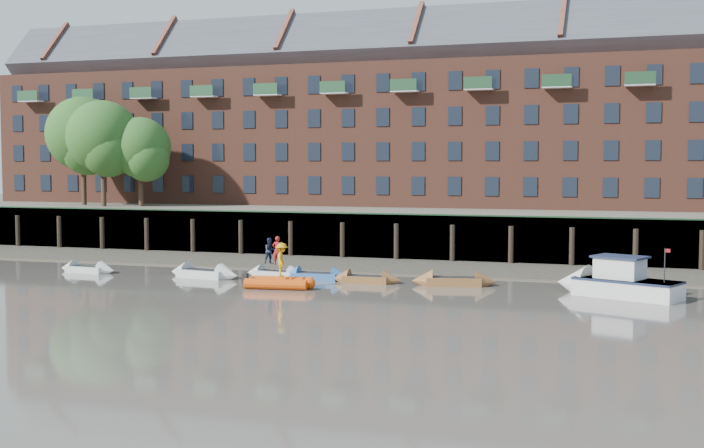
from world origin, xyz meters
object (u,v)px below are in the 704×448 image
at_px(rowboat_5, 366,279).
at_px(person_rower_a, 277,250).
at_px(motor_launch, 607,282).
at_px(person_rib_crew, 282,260).
at_px(rowboat_0, 87,269).
at_px(person_rower_b, 270,251).
at_px(rowboat_3, 276,274).
at_px(rowboat_2, 204,274).
at_px(rowboat_6, 454,281).
at_px(rowboat_4, 316,276).
at_px(rib_tender, 282,283).

xyz_separation_m(rowboat_5, person_rower_a, (-5.79, 0.70, 1.41)).
distance_m(motor_launch, person_rower_a, 19.11).
xyz_separation_m(motor_launch, person_rib_crew, (-17.02, -2.64, 0.86)).
bearing_deg(rowboat_0, person_rower_b, 11.76).
bearing_deg(person_rower_a, rowboat_3, -8.24).
distance_m(rowboat_2, rowboat_6, 14.94).
bearing_deg(motor_launch, rowboat_2, 23.42).
relative_size(rowboat_4, person_rib_crew, 2.28).
distance_m(rowboat_0, rowboat_4, 14.85).
xyz_separation_m(rowboat_2, rib_tender, (6.13, -2.62, 0.04)).
distance_m(rowboat_3, motor_launch, 19.20).
distance_m(rowboat_6, person_rower_a, 10.85).
relative_size(rowboat_0, rowboat_3, 1.00).
relative_size(rowboat_5, motor_launch, 0.60).
bearing_deg(rib_tender, rowboat_4, 75.22).
relative_size(rowboat_0, rowboat_4, 0.95).
xyz_separation_m(rowboat_0, person_rib_crew, (14.23, -2.53, 1.34)).
distance_m(rowboat_3, rowboat_6, 10.87).
height_order(rowboat_5, person_rib_crew, person_rib_crew).
distance_m(rowboat_3, rib_tender, 4.66).
distance_m(rowboat_2, rowboat_4, 6.80).
bearing_deg(rowboat_3, rowboat_2, -152.17).
bearing_deg(rowboat_2, rowboat_6, 13.45).
xyz_separation_m(rowboat_4, motor_launch, (16.45, -1.10, 0.47)).
bearing_deg(rowboat_5, rib_tender, -139.57).
relative_size(motor_launch, person_rib_crew, 3.66).
xyz_separation_m(rowboat_0, rowboat_2, (8.11, 0.02, 0.04)).
xyz_separation_m(rowboat_0, rowboat_4, (14.80, 1.22, 0.01)).
bearing_deg(rowboat_4, rowboat_3, 169.58).
distance_m(rowboat_4, rowboat_6, 8.18).
xyz_separation_m(rib_tender, motor_launch, (17.01, 2.72, 0.40)).
relative_size(rib_tender, person_rower_a, 2.27).
distance_m(rowboat_4, person_rower_a, 2.96).
bearing_deg(rowboat_2, person_rower_b, 34.40).
xyz_separation_m(motor_launch, person_rower_a, (-19.03, 1.44, 0.94)).
bearing_deg(rowboat_3, person_rib_crew, -55.55).
relative_size(rowboat_0, rowboat_6, 0.83).
xyz_separation_m(rowboat_0, rib_tender, (14.24, -2.61, 0.08)).
height_order(rowboat_0, rowboat_4, rowboat_4).
bearing_deg(rib_tender, rowboat_2, 150.43).
relative_size(motor_launch, person_rower_b, 4.35).
bearing_deg(rowboat_3, rowboat_0, -165.74).
xyz_separation_m(rowboat_5, person_rib_crew, (-3.78, -3.38, 1.34)).
distance_m(rib_tender, motor_launch, 17.23).
height_order(rowboat_5, rib_tender, rowboat_5).
height_order(rowboat_6, motor_launch, motor_launch).
bearing_deg(rowboat_3, person_rower_a, 13.44).
distance_m(rowboat_5, person_rower_b, 6.55).
height_order(person_rower_a, person_rower_b, person_rower_a).
bearing_deg(person_rib_crew, person_rower_b, 12.06).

